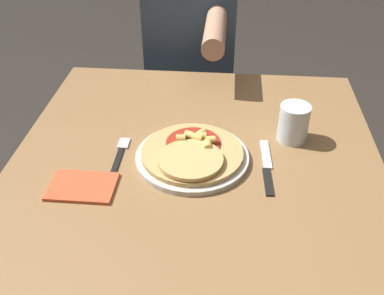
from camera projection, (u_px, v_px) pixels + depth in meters
name	position (u px, v px, depth m)	size (l,w,h in m)	color
dining_table	(196.00, 193.00, 1.20)	(0.94, 0.98, 0.73)	olive
plate	(192.00, 158.00, 1.12)	(0.29, 0.29, 0.01)	beige
pizza	(192.00, 154.00, 1.11)	(0.26, 0.26, 0.04)	tan
fork	(120.00, 155.00, 1.14)	(0.03, 0.18, 0.00)	black
knife	(267.00, 167.00, 1.10)	(0.03, 0.22, 0.00)	black
drinking_glass	(294.00, 123.00, 1.18)	(0.08, 0.08, 0.10)	silver
napkin	(82.00, 186.00, 1.04)	(0.15, 0.11, 0.01)	#C6512D
person_diner	(191.00, 51.00, 1.75)	(0.34, 0.52, 1.21)	#2D2D38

